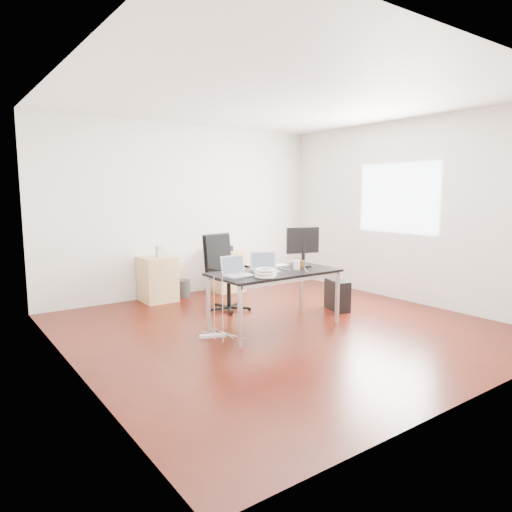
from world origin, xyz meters
TOP-DOWN VIEW (x-y plane):
  - room_shell at (0.04, 0.00)m, footprint 5.00×5.00m
  - desk at (-0.10, 0.02)m, footprint 1.60×0.80m
  - office_chair at (-0.10, 1.19)m, footprint 0.55×0.57m
  - filing_cabinet_left at (-0.69, 2.23)m, footprint 0.50×0.50m
  - filing_cabinet_right at (0.58, 2.23)m, footprint 0.50×0.50m
  - pc_tower at (1.20, 0.20)m, footprint 0.33×0.49m
  - wastebasket at (-0.25, 2.25)m, footprint 0.28×0.28m
  - power_strip at (-0.92, 0.16)m, footprint 0.30×0.16m
  - laptop_left at (-0.66, 0.01)m, footprint 0.35×0.28m
  - laptop_right at (-0.20, 0.09)m, footprint 0.41×0.37m
  - monitor at (0.45, 0.12)m, footprint 0.45×0.26m
  - keyboard at (0.07, 0.27)m, footprint 0.44×0.15m
  - cup_white at (0.19, -0.06)m, footprint 0.08×0.08m
  - cup_brown at (0.32, -0.03)m, footprint 0.08×0.08m
  - cable_coil at (-0.46, -0.26)m, footprint 0.24×0.24m
  - power_adapter at (-0.27, -0.16)m, footprint 0.09×0.09m
  - speaker at (-0.68, 2.17)m, footprint 0.10×0.09m
  - navy_garment at (0.52, 2.27)m, footprint 0.32×0.27m

SIDE VIEW (x-z plane):
  - power_strip at x=-0.92m, z-range 0.00..0.04m
  - wastebasket at x=-0.25m, z-range 0.00..0.28m
  - pc_tower at x=1.20m, z-range 0.00..0.44m
  - filing_cabinet_left at x=-0.69m, z-range 0.00..0.70m
  - filing_cabinet_right at x=0.58m, z-range 0.00..0.70m
  - office_chair at x=-0.10m, z-range 0.06..1.15m
  - desk at x=-0.10m, z-range 0.31..1.04m
  - keyboard at x=0.07m, z-range 0.73..0.75m
  - power_adapter at x=-0.27m, z-range 0.73..0.76m
  - navy_garment at x=0.52m, z-range 0.70..0.79m
  - cup_brown at x=0.32m, z-range 0.73..0.83m
  - cable_coil at x=-0.46m, z-range 0.73..0.84m
  - laptop_left at x=-0.66m, z-range 0.67..0.90m
  - laptop_right at x=-0.20m, z-range 0.67..0.90m
  - speaker at x=-0.68m, z-range 0.70..0.88m
  - cup_white at x=0.19m, z-range 0.73..0.85m
  - monitor at x=0.45m, z-range 0.76..1.27m
  - room_shell at x=0.04m, z-range -1.10..3.90m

